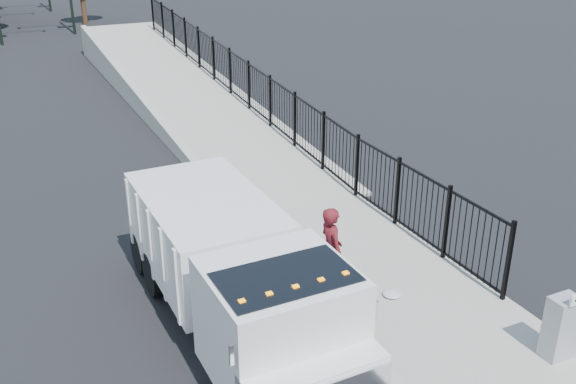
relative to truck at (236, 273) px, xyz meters
name	(u,v)px	position (x,y,z in m)	size (l,w,h in m)	color
ground	(310,297)	(1.91, 0.61, -1.42)	(120.00, 120.00, 0.00)	black
sidewalk	(440,321)	(3.83, -1.39, -1.36)	(3.55, 12.00, 0.12)	#9E998E
curb	(359,346)	(1.91, -1.39, -1.34)	(0.30, 12.00, 0.16)	#ADAAA3
ramp	(184,102)	(4.03, 16.61, -1.42)	(3.95, 24.00, 1.70)	#9E998E
iron_fence	(249,101)	(5.46, 12.61, -0.52)	(0.10, 28.00, 1.80)	black
truck	(236,273)	(0.00, 0.00, 0.00)	(2.51, 7.40, 2.53)	black
worker	(331,251)	(2.31, 0.46, -0.31)	(0.72, 0.48, 1.99)	maroon
utility_cabinet	(561,327)	(5.01, -3.26, -0.68)	(0.55, 0.40, 1.25)	gray
debris	(392,294)	(3.41, -0.27, -1.25)	(0.40, 0.40, 0.10)	silver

